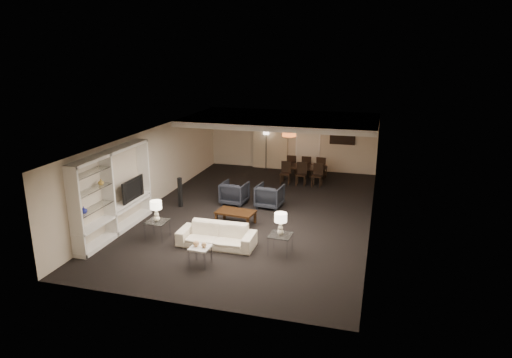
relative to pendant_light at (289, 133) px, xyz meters
The scene contains 35 objects.
floor 4.00m from the pendant_light, 94.90° to the right, with size 11.00×11.00×0.00m, color black.
ceiling 3.56m from the pendant_light, 94.90° to the right, with size 7.00×11.00×0.02m, color silver.
wall_back 2.13m from the pendant_light, 98.53° to the left, with size 7.00×0.02×2.50m, color beige.
wall_front 9.03m from the pendant_light, 91.91° to the right, with size 7.00×0.02×2.50m, color beige.
wall_left 5.21m from the pendant_light, 137.35° to the right, with size 0.02×11.00×2.50m, color beige.
wall_right 4.79m from the pendant_light, 47.56° to the right, with size 0.02×11.00×2.50m, color beige.
ceiling_soffit 0.57m from the pendant_light, behind, with size 7.00×4.00×0.20m, color silver.
curtains 2.38m from the pendant_light, 122.01° to the left, with size 1.50×0.12×2.40m, color beige.
door 2.19m from the pendant_light, 78.52° to the left, with size 0.90×0.05×2.10m, color silver.
painting 2.69m from the pendant_light, 47.44° to the left, with size 0.95×0.04×0.65m, color #142D38.
media_unit 7.13m from the pendant_light, 120.62° to the right, with size 0.38×3.40×2.35m, color white, non-canonical shape.
pendant_light is the anchor object (origin of this frame).
sofa 6.41m from the pendant_light, 95.72° to the right, with size 2.01×0.79×0.59m, color beige.
coffee_table 4.92m from the pendant_light, 97.70° to the right, with size 1.10×0.64×0.40m, color black, non-canonical shape.
armchair_left 3.48m from the pendant_light, 113.00° to the right, with size 0.80×0.82×0.75m, color black.
armchair_right 3.26m from the pendant_light, 90.35° to the right, with size 0.80×0.82×0.75m, color black.
side_table_left 6.80m from the pendant_light, 110.59° to the right, with size 0.55×0.55×0.51m, color white, non-canonical shape.
side_table_right 6.48m from the pendant_light, 80.05° to the right, with size 0.55×0.55×0.51m, color white, non-canonical shape.
table_lamp_left 6.68m from the pendant_light, 110.59° to the right, with size 0.31×0.31×0.57m, color white, non-canonical shape.
table_lamp_right 6.36m from the pendant_light, 80.05° to the right, with size 0.31×0.31×0.57m, color beige, non-canonical shape.
marble_table 7.49m from the pendant_light, 94.86° to the right, with size 0.46×0.46×0.46m, color silver, non-canonical shape.
gold_gourd_a 7.43m from the pendant_light, 95.64° to the right, with size 0.15×0.15×0.15m, color #E7B17A.
gold_gourd_b 7.42m from the pendant_light, 94.07° to the right, with size 0.13×0.13×0.13m, color tan.
television 6.49m from the pendant_light, 123.80° to the right, with size 0.14×1.09×0.63m, color black.
vase_blue 8.30m from the pendant_light, 115.91° to the right, with size 0.17×0.17×0.18m, color navy.
vase_amber 7.55m from the pendant_light, 118.57° to the right, with size 0.15×0.15×0.16m, color #B9933D.
floor_speaker 4.81m from the pendant_light, 127.74° to the right, with size 0.11×0.11×0.98m, color black.
dining_table 1.77m from the pendant_light, 39.50° to the left, with size 1.62×0.90×0.57m, color black.
chair_nl 1.51m from the pendant_light, 108.88° to the right, with size 0.39×0.39×0.85m, color black, non-canonical shape.
chair_nm 1.60m from the pendant_light, 22.36° to the right, with size 0.39×0.39×0.85m, color black, non-canonical shape.
chair_nr 1.89m from the pendant_light, 10.88° to the right, with size 0.39×0.39×0.85m, color black, non-canonical shape.
chair_fl 1.85m from the pendant_light, 93.91° to the left, with size 0.39×0.39×0.85m, color black, non-canonical shape.
chair_fm 1.92m from the pendant_light, 64.11° to the left, with size 0.39×0.39×0.85m, color black, non-canonical shape.
chair_fr 2.16m from the pendant_light, 43.90° to the left, with size 0.39×0.39×0.85m, color black, non-canonical shape.
floor_lamp 2.40m from the pendant_light, 127.86° to the left, with size 0.25×0.25×1.72m, color black, non-canonical shape.
Camera 1 is at (3.64, -12.95, 5.03)m, focal length 32.00 mm.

